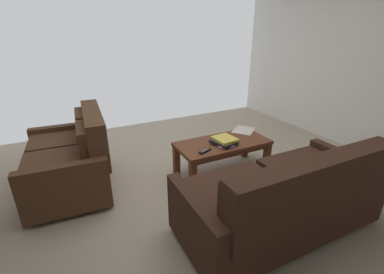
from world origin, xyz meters
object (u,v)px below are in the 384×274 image
tv_remote (205,151)px  loose_magazine (244,130)px  coffee_table (223,147)px  sofa_main (285,198)px  loveseat_near (72,158)px  book_stack (224,141)px

tv_remote → loose_magazine: tv_remote is taller
coffee_table → tv_remote: tv_remote is taller
coffee_table → loose_magazine: loose_magazine is taller
sofa_main → loveseat_near: bearing=-46.2°
tv_remote → loose_magazine: size_ratio=0.53×
sofa_main → coffee_table: bearing=-95.6°
sofa_main → loose_magazine: sofa_main is taller
sofa_main → book_stack: bearing=-94.9°
loveseat_near → loose_magazine: 2.11m
coffee_table → book_stack: (0.02, 0.06, 0.11)m
loveseat_near → book_stack: size_ratio=3.79×
coffee_table → book_stack: size_ratio=3.33×
loveseat_near → sofa_main: bearing=133.8°
loveseat_near → coffee_table: (-1.64, 0.47, -0.02)m
loose_magazine → coffee_table: bearing=75.7°
sofa_main → loose_magazine: size_ratio=5.63×
coffee_table → loose_magazine: 0.50m
loveseat_near → tv_remote: bearing=154.9°
book_stack → loose_magazine: 0.53m
loose_magazine → sofa_main: bearing=119.7°
sofa_main → book_stack: 1.08m
coffee_table → tv_remote: (0.33, 0.14, 0.08)m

